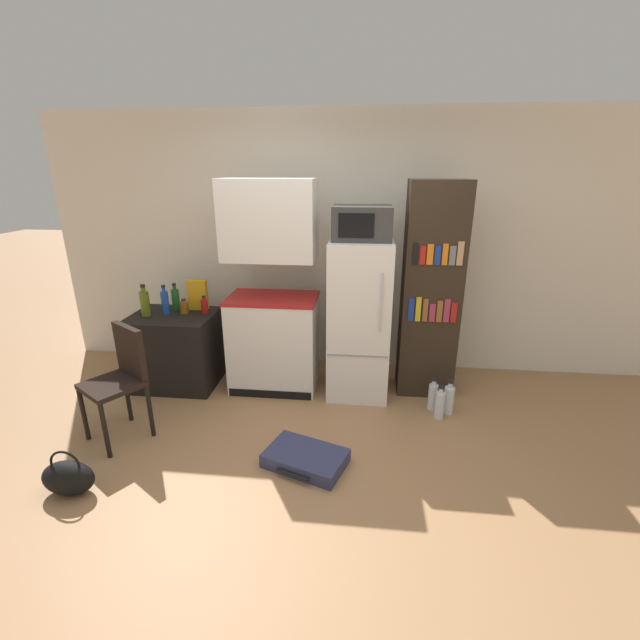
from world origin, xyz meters
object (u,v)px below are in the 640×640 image
Objects in this scene: bottle_amber_beer at (184,307)px; bookshelf at (431,292)px; microwave at (362,223)px; water_bottle_back at (440,404)px; side_table at (176,349)px; bottle_olive_oil at (145,303)px; handbag at (68,477)px; bottle_ketchup_red at (205,306)px; bottle_green_tall at (176,299)px; suitcase_large_flat at (305,458)px; refrigerator at (359,320)px; water_bottle_middle at (449,399)px; bottle_blue_soda at (165,302)px; cereal_box at (198,295)px; kitchen_hutch at (272,297)px; chair at (121,373)px; water_bottle_front at (433,396)px.

bookshelf is at bearing 1.82° from bottle_amber_beer.
microwave is 1.62× the size of water_bottle_back.
bookshelf reaches higher than side_table.
bottle_olive_oil is 1.74m from handbag.
bottle_green_tall is at bearing 168.42° from bottle_ketchup_red.
handbag is at bearing -143.97° from suitcase_large_flat.
refrigerator is 1.08m from water_bottle_middle.
side_table is 0.54m from bottle_ketchup_red.
water_bottle_back is (2.62, -0.42, -0.72)m from bottle_blue_soda.
bottle_amber_beer is 2.58m from water_bottle_back.
cereal_box is (-2.27, 0.06, -0.11)m from bookshelf.
kitchen_hutch is at bearing 167.73° from water_bottle_middle.
water_bottle_middle is at bearing -9.62° from bottle_ketchup_red.
refrigerator is 4.51× the size of water_bottle_middle.
chair reaches higher than bottle_ketchup_red.
chair is at bearing -98.34° from bottle_amber_beer.
bottle_green_tall is 2.80m from water_bottle_middle.
microwave is 1.65× the size of bottle_olive_oil.
bottle_amber_beer is at bearing 178.95° from refrigerator.
refrigerator reaches higher than bottle_amber_beer.
bottle_olive_oil is at bearing 166.47° from suitcase_large_flat.
bottle_olive_oil reaches higher than cereal_box.
water_bottle_front is at bearing -10.83° from cereal_box.
water_bottle_front is at bearing -5.59° from side_table.
bottle_blue_soda is at bearing 174.04° from water_bottle_front.
chair is (0.03, -0.93, -0.30)m from bottle_blue_soda.
water_bottle_middle is at bearing 25.60° from handbag.
microwave is at bearing -6.02° from cereal_box.
kitchen_hutch is 3.91× the size of microwave.
bottle_blue_soda is at bearing 161.16° from side_table.
chair reaches higher than handbag.
kitchen_hutch is 1.23m from bottle_olive_oil.
bottle_blue_soda is 0.97m from chair.
bottle_olive_oil reaches higher than bottle_blue_soda.
water_bottle_middle is (0.83, -0.34, -0.61)m from refrigerator.
bottle_amber_beer is at bearing -171.59° from bottle_ketchup_red.
water_bottle_front is (0.69, -0.27, -1.50)m from microwave.
chair reaches higher than bottle_amber_beer.
water_bottle_front is (2.32, -0.44, -0.76)m from cereal_box.
handbag is (-0.18, -1.67, -0.67)m from bottle_amber_beer.
bottle_amber_beer reaches higher than water_bottle_middle.
cereal_box reaches higher than water_bottle_back.
bookshelf is at bearing 71.30° from suitcase_large_flat.
suitcase_large_flat is 2.15× the size of water_bottle_front.
cereal_box reaches higher than chair.
microwave reaches higher than cereal_box.
bottle_olive_oil is (-0.24, -0.05, 0.50)m from side_table.
handbag is (-1.89, -1.64, -0.62)m from refrigerator.
water_bottle_middle is (2.72, 1.30, 0.01)m from handbag.
bookshelf reaches higher than cereal_box.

